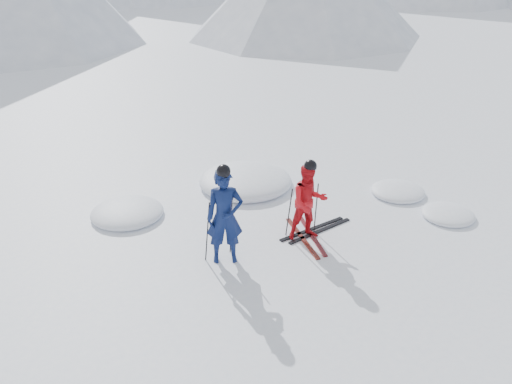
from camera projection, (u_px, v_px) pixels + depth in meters
ground at (345, 228)px, 11.57m from camera, size 160.00×160.00×0.00m
skier_blue at (225, 217)px, 10.06m from camera, size 0.81×0.68×1.89m
skier_red at (309, 202)px, 10.89m from camera, size 0.91×0.78×1.62m
pole_blue_left at (207, 232)px, 10.19m from camera, size 0.12×0.09×1.26m
pole_blue_right at (231, 223)px, 10.51m from camera, size 0.13×0.07×1.26m
pole_red_left at (289, 212)px, 11.08m from camera, size 0.11×0.09×1.08m
pole_red_right at (316, 208)px, 11.26m from camera, size 0.11×0.08×1.08m
ski_worn_left at (302, 238)px, 11.19m from camera, size 0.43×1.68×0.03m
ski_worn_right at (312, 235)px, 11.29m from camera, size 0.54×1.66×0.03m
ski_loose_a at (312, 229)px, 11.53m from camera, size 1.70×0.28×0.03m
ski_loose_b at (320, 231)px, 11.45m from camera, size 1.69×0.34×0.03m
snow_lumps at (253, 194)px, 13.08m from camera, size 7.63×5.38×0.51m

